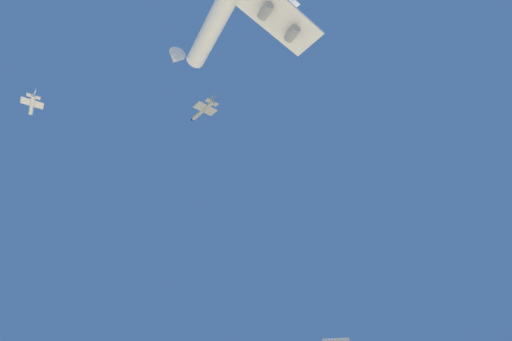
% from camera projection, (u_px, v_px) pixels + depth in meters
% --- Properties ---
extents(chase_jet_left_wing, '(9.41, 14.95, 4.00)m').
position_uv_depth(chase_jet_left_wing, '(32.00, 105.00, 152.53)').
color(chase_jet_left_wing, silver).
extents(chase_jet_right_wing, '(12.77, 12.90, 4.00)m').
position_uv_depth(chase_jet_right_wing, '(280.00, 11.00, 132.07)').
color(chase_jet_right_wing, silver).
extents(chase_jet_high_escort, '(11.00, 14.20, 4.00)m').
position_uv_depth(chase_jet_high_escort, '(203.00, 110.00, 142.51)').
color(chase_jet_high_escort, '#999EA3').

